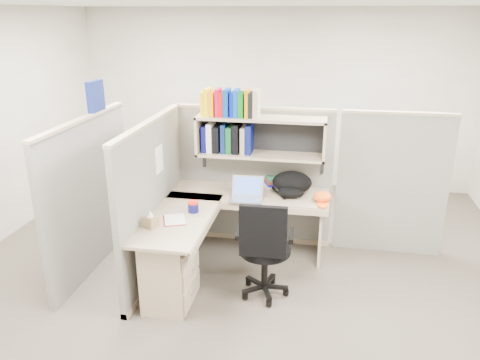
% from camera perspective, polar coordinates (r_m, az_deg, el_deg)
% --- Properties ---
extents(ground, '(6.00, 6.00, 0.00)m').
position_cam_1_polar(ground, '(4.99, 0.01, -11.78)').
color(ground, '#3B362E').
rests_on(ground, ground).
extents(room_shell, '(6.00, 6.00, 6.00)m').
position_cam_1_polar(room_shell, '(4.37, 0.01, 6.64)').
color(room_shell, '#ADA89C').
rests_on(room_shell, ground).
extents(cubicle, '(3.79, 1.84, 1.95)m').
position_cam_1_polar(cubicle, '(5.07, -3.16, 0.09)').
color(cubicle, slate).
rests_on(cubicle, ground).
extents(desk, '(1.74, 1.75, 0.73)m').
position_cam_1_polar(desk, '(4.62, -5.68, -8.42)').
color(desk, tan).
rests_on(desk, ground).
extents(laptop, '(0.35, 0.35, 0.24)m').
position_cam_1_polar(laptop, '(4.93, 0.77, -1.16)').
color(laptop, '#B1B1B6').
rests_on(laptop, desk).
extents(backpack, '(0.49, 0.41, 0.25)m').
position_cam_1_polar(backpack, '(5.09, 6.30, -0.52)').
color(backpack, black).
rests_on(backpack, desk).
extents(orange_cap, '(0.21, 0.24, 0.11)m').
position_cam_1_polar(orange_cap, '(5.00, 10.00, -2.03)').
color(orange_cap, '#F55B15').
rests_on(orange_cap, desk).
extents(snack_canister, '(0.11, 0.11, 0.11)m').
position_cam_1_polar(snack_canister, '(4.69, -5.72, -3.24)').
color(snack_canister, '#0D0E50').
rests_on(snack_canister, desk).
extents(tissue_box, '(0.14, 0.14, 0.17)m').
position_cam_1_polar(tissue_box, '(4.41, -10.86, -4.65)').
color(tissue_box, '#8E7550').
rests_on(tissue_box, desk).
extents(mouse, '(0.09, 0.07, 0.03)m').
position_cam_1_polar(mouse, '(4.95, 2.23, -2.43)').
color(mouse, '#819CB7').
rests_on(mouse, desk).
extents(paper_cup, '(0.07, 0.07, 0.10)m').
position_cam_1_polar(paper_cup, '(5.34, 1.61, -0.32)').
color(paper_cup, white).
rests_on(paper_cup, desk).
extents(book_stack, '(0.25, 0.29, 0.12)m').
position_cam_1_polar(book_stack, '(5.37, 4.02, -0.13)').
color(book_stack, slate).
rests_on(book_stack, desk).
extents(loose_paper, '(0.27, 0.31, 0.00)m').
position_cam_1_polar(loose_paper, '(4.56, -7.94, -4.77)').
color(loose_paper, silver).
rests_on(loose_paper, desk).
extents(task_chair, '(0.54, 0.50, 1.03)m').
position_cam_1_polar(task_chair, '(4.51, 2.97, -10.15)').
color(task_chair, black).
rests_on(task_chair, ground).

